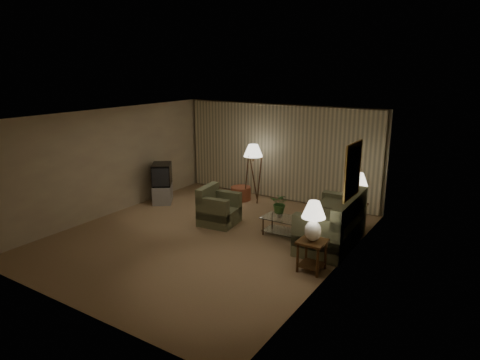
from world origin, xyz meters
name	(u,v)px	position (x,y,z in m)	size (l,w,h in m)	color
ground	(207,236)	(0.00, 0.00, 0.00)	(7.00, 7.00, 0.00)	tan
room_shell	(243,149)	(0.02, 1.51, 1.75)	(6.04, 7.02, 2.72)	beige
sofa	(331,225)	(2.50, 1.08, 0.44)	(2.07, 1.18, 0.88)	#707351
armchair	(219,209)	(-0.21, 0.81, 0.36)	(1.07, 1.03, 0.72)	#707351
side_table_near	(312,250)	(2.65, -0.27, 0.40)	(0.49, 0.49, 0.60)	#3D2210
side_table_far	(356,212)	(2.65, 2.33, 0.39)	(0.44, 0.37, 0.60)	#3D2210
table_lamp_near	(313,218)	(2.65, -0.27, 1.05)	(0.44, 0.44, 0.76)	white
table_lamp_far	(358,186)	(2.65, 2.33, 1.03)	(0.43, 0.43, 0.73)	white
coffee_table	(286,224)	(1.48, 0.98, 0.28)	(1.05, 0.57, 0.41)	silver
tv_cabinet	(163,193)	(-2.55, 1.36, 0.25)	(0.87, 0.94, 0.50)	#A9A9AB
crt_tv	(162,174)	(-2.55, 1.36, 0.80)	(0.81, 0.86, 0.60)	black
floor_lamp	(253,172)	(-0.44, 2.77, 0.85)	(0.53, 0.53, 1.62)	#3D2210
ottoman	(241,193)	(-0.81, 2.70, 0.19)	(0.57, 0.57, 0.38)	#994B33
vase	(280,214)	(1.33, 0.98, 0.48)	(0.13, 0.13, 0.13)	white
flowers	(280,202)	(1.33, 0.98, 0.78)	(0.42, 0.36, 0.46)	#437735
book	(294,222)	(1.73, 0.88, 0.42)	(0.16, 0.22, 0.02)	olive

